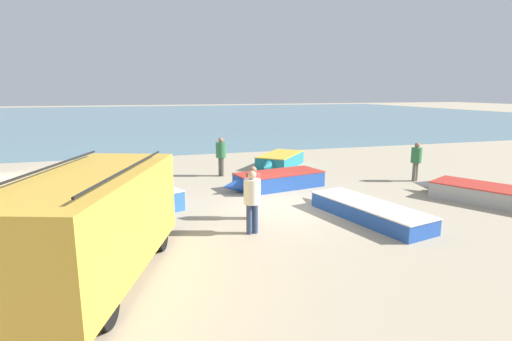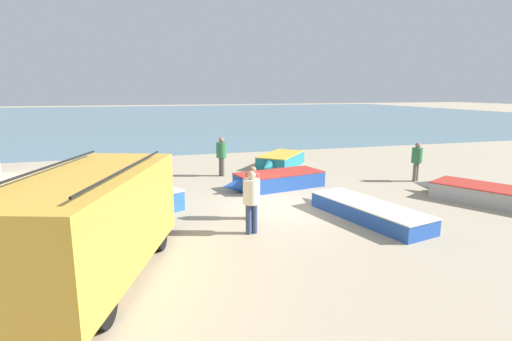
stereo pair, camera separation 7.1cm
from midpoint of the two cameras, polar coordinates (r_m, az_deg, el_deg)
The scene contains 13 objects.
ground_plane at distance 13.53m, azimuth 3.50°, elevation -5.23°, with size 200.00×200.00×0.00m, color tan.
sea_water at distance 64.45m, azimuth -12.56°, elevation 7.68°, with size 120.00×80.00×0.01m, color slate.
parked_van at distance 8.79m, azimuth -22.37°, elevation -6.86°, with size 3.69×5.77×2.39m.
fishing_rowboat_0 at distance 14.34m, azimuth -16.16°, elevation -3.31°, with size 2.73×3.89×0.68m.
fishing_rowboat_1 at distance 20.46m, azimuth 3.57°, elevation 1.43°, with size 3.32×3.67×0.67m.
fishing_rowboat_2 at distance 16.08m, azimuth 3.03°, elevation -1.39°, with size 4.37×2.18×0.63m.
fishing_rowboat_3 at distance 16.10m, azimuth 31.34°, elevation -3.13°, with size 3.47×5.23×0.59m.
fishing_rowboat_4 at distance 19.38m, azimuth -20.38°, elevation -0.10°, with size 1.86×4.38×0.49m.
fishing_rowboat_5 at distance 12.77m, azimuth 15.49°, elevation -5.49°, with size 2.16×5.00×0.50m.
fisherman_0 at distance 18.44m, azimuth 22.10°, elevation 1.62°, with size 0.44×0.44×1.68m.
fisherman_1 at distance 18.24m, azimuth -4.85°, elevation 2.49°, with size 0.46×0.46×1.77m.
fisherman_2 at distance 10.79m, azimuth -0.47°, elevation -3.73°, with size 0.46×0.46×1.76m.
fisherman_3 at distance 12.08m, azimuth -0.29°, elevation -2.47°, with size 0.43×0.43×1.63m.
Camera 2 is at (-4.42, -12.19, 3.86)m, focal length 28.00 mm.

